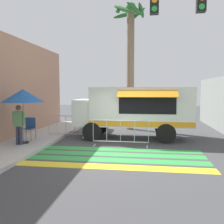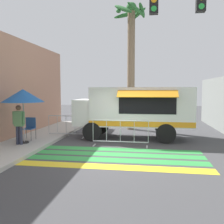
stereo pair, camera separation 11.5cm
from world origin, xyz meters
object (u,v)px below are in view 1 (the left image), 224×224
Objects in this scene: patio_umbrella at (23,96)px; barricade_front at (120,133)px; palm_tree at (130,51)px; vendor_person at (19,123)px; folding_chair at (29,126)px; barricade_side at (66,127)px; traffic_signal_pole at (203,27)px; food_truck at (132,108)px.

patio_umbrella reaches higher than barricade_front.
palm_tree is (0.05, 4.75, 4.15)m from barricade_front.
patio_umbrella is 1.40× the size of vendor_person.
patio_umbrella is at bearing -75.94° from folding_chair.
vendor_person reaches higher than barricade_side.
traffic_signal_pole is 2.72× the size of barricade_front.
food_truck reaches higher than barricade_side.
vendor_person is 7.88m from palm_tree.
palm_tree is at bearing 47.24° from barricade_side.
patio_umbrella is at bearing 82.72° from vendor_person.
barricade_side is at bearing -174.21° from food_truck.
patio_umbrella is at bearing -127.29° from palm_tree.
palm_tree reaches higher than folding_chair.
patio_umbrella is at bearing 177.78° from traffic_signal_pole.
palm_tree is at bearing 52.71° from patio_umbrella.
vendor_person is at bearing -126.04° from palm_tree.
folding_chair is 0.54× the size of barricade_side.
patio_umbrella is (-4.39, -2.47, 0.63)m from food_truck.
palm_tree reaches higher than patio_umbrella.
traffic_signal_pole is at bearing -3.91° from folding_chair.
palm_tree reaches higher than barricade_front.
vendor_person is at bearing -147.94° from food_truck.
patio_umbrella is 0.96× the size of barricade_front.
patio_umbrella is 1.58m from folding_chair.
barricade_front is (4.14, -0.16, -0.18)m from folding_chair.
palm_tree is (4.19, 4.58, 3.97)m from folding_chair.
traffic_signal_pole reaches higher than barricade_front.
vendor_person is 2.75m from barricade_side.
patio_umbrella is 0.30× the size of palm_tree.
vendor_person is (-4.44, -2.78, -0.44)m from food_truck.
food_truck is 2.37× the size of barricade_front.
folding_chair is at bearing 95.87° from vendor_person.
barricade_side is (-3.29, -0.33, -0.95)m from food_truck.
barricade_side is (-5.95, 2.41, -4.07)m from traffic_signal_pole.
folding_chair is at bearing -132.43° from palm_tree.
vendor_person is 4.19m from barricade_front.
folding_chair is at bearing -159.18° from food_truck.
vendor_person is at bearing -179.66° from traffic_signal_pole.
folding_chair is at bearing 171.91° from traffic_signal_pole.
barricade_front is at bearing 14.00° from vendor_person.
patio_umbrella reaches higher than vendor_person.
barricade_front is 6.31m from palm_tree.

